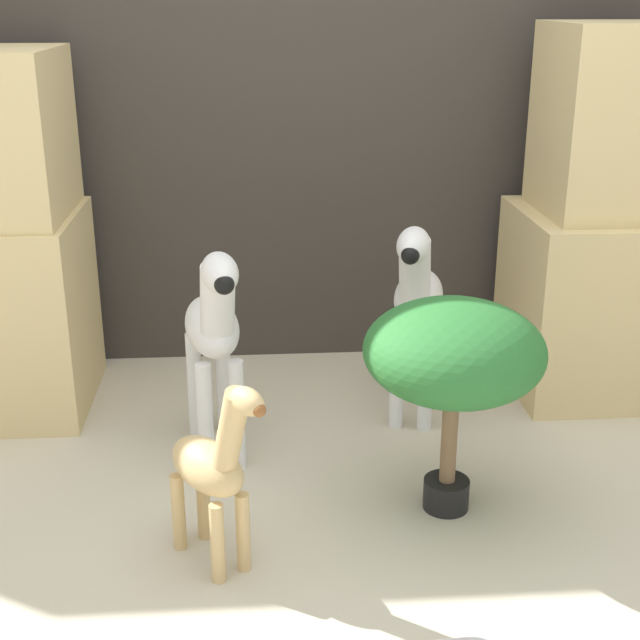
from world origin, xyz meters
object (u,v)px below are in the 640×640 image
at_px(zebra_left, 214,331).
at_px(potted_palm_front, 454,355).
at_px(zebra_right, 417,301).
at_px(giraffe_figurine, 213,467).

distance_m(zebra_left, potted_palm_front, 0.71).
bearing_deg(potted_palm_front, zebra_left, 152.36).
bearing_deg(zebra_right, giraffe_figurine, -129.10).
height_order(giraffe_figurine, potted_palm_front, potted_palm_front).
relative_size(zebra_left, giraffe_figurine, 1.31).
bearing_deg(zebra_left, zebra_right, 19.63).
bearing_deg(potted_palm_front, zebra_right, 89.61).
distance_m(zebra_right, giraffe_figurine, 0.99).
height_order(zebra_right, potted_palm_front, zebra_right).
distance_m(zebra_right, potted_palm_front, 0.56).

